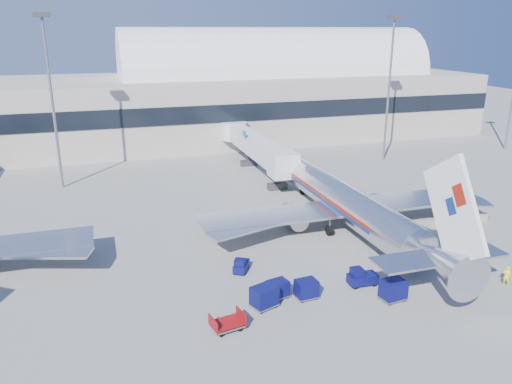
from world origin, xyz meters
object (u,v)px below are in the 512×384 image
object	(u,v)px
barrier_mid	(450,221)
barrier_far	(475,218)
tug_right	(412,255)
cart_train_c	(264,296)
cart_train_a	(306,289)
barrier_near	(425,225)
tug_lead	(361,277)
jetbridge_near	(253,144)
mast_west	(49,77)
cart_solo_far	(468,263)
cart_solo_near	(393,290)
cart_train_b	(278,289)
cart_open_red	(228,324)
mast_east	(391,68)
tug_left	(241,265)
airliner_main	(349,203)
ramp_worker	(507,276)

from	to	relation	value
barrier_mid	barrier_far	size ratio (longest dim) A/B	1.00
tug_right	cart_train_c	world-z (taller)	cart_train_c
cart_train_a	barrier_near	bearing A→B (deg)	22.86
tug_lead	jetbridge_near	bearing A→B (deg)	88.07
mast_west	tug_right	world-z (taller)	mast_west
jetbridge_near	cart_train_c	distance (m)	40.42
tug_right	mast_west	bearing A→B (deg)	168.18
cart_solo_far	cart_solo_near	bearing A→B (deg)	-179.18
cart_train_b	cart_open_red	distance (m)	5.89
tug_right	cart_solo_near	distance (m)	7.64
mast_east	tug_left	size ratio (longest dim) A/B	9.66
barrier_near	cart_solo_far	distance (m)	10.12
mast_west	tug_right	bearing A→B (deg)	-47.37
tug_lead	cart_open_red	world-z (taller)	tug_lead
barrier_near	cart_train_c	bearing A→B (deg)	-155.45
cart_solo_near	cart_open_red	world-z (taller)	cart_solo_near
mast_east	airliner_main	bearing A→B (deg)	-128.11
mast_east	cart_open_red	bearing A→B (deg)	-132.89
mast_east	barrier_far	size ratio (longest dim) A/B	7.53
mast_west	mast_east	world-z (taller)	same
jetbridge_near	tug_lead	bearing A→B (deg)	-93.54
cart_train_b	cart_solo_near	distance (m)	9.14
airliner_main	mast_west	distance (m)	41.12
airliner_main	jetbridge_near	distance (m)	26.43
mast_east	cart_solo_far	size ratio (longest dim) A/B	11.01
barrier_near	tug_right	distance (m)	9.03
airliner_main	cart_solo_far	distance (m)	13.58
jetbridge_near	cart_train_b	xyz separation A→B (m)	(-9.75, -37.65, -3.14)
ramp_worker	tug_lead	bearing A→B (deg)	25.35
tug_lead	cart_train_a	bearing A→B (deg)	-172.19
mast_west	tug_lead	bearing A→B (deg)	-55.72
airliner_main	mast_east	world-z (taller)	mast_east
barrier_far	cart_solo_near	world-z (taller)	cart_solo_near
airliner_main	tug_lead	bearing A→B (deg)	-112.34
mast_west	barrier_mid	world-z (taller)	mast_west
airliner_main	cart_solo_near	size ratio (longest dim) A/B	17.54
barrier_mid	cart_open_red	world-z (taller)	barrier_mid
cart_train_b	ramp_worker	size ratio (longest dim) A/B	1.08
tug_right	ramp_worker	distance (m)	7.97
mast_west	cart_train_b	size ratio (longest dim) A/B	11.82
airliner_main	cart_solo_near	bearing A→B (deg)	-103.84
airliner_main	cart_train_b	xyz separation A→B (m)	(-12.15, -11.34, -2.14)
cart_train_b	jetbridge_near	bearing A→B (deg)	62.75
barrier_mid	ramp_worker	size ratio (longest dim) A/B	1.69
tug_right	cart_train_c	size ratio (longest dim) A/B	1.20
airliner_main	cart_open_red	size ratio (longest dim) A/B	14.52
jetbridge_near	barrier_mid	size ratio (longest dim) A/B	9.17
cart_train_a	barrier_far	bearing A→B (deg)	16.11
mast_west	cart_train_b	distance (m)	43.26
barrier_far	cart_train_a	size ratio (longest dim) A/B	1.59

